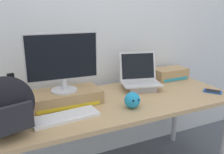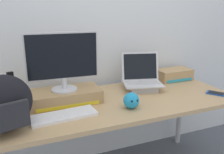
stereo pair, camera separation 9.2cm
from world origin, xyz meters
name	(u,v)px [view 1 (the left image)]	position (x,y,z in m)	size (l,w,h in m)	color
back_wall	(88,16)	(0.00, 0.47, 1.30)	(7.00, 0.10, 2.60)	silver
desk	(112,109)	(0.00, 0.00, 0.65)	(1.86, 0.73, 0.71)	tan
toner_box_yellow	(65,97)	(-0.33, 0.10, 0.76)	(0.50, 0.25, 0.09)	#A88456
desktop_monitor	(63,61)	(-0.33, 0.10, 1.02)	(0.50, 0.18, 0.41)	silver
open_laptop	(140,82)	(0.33, 0.15, 0.77)	(0.36, 0.31, 0.29)	#ADADB2
external_keyboard	(66,117)	(-0.38, -0.14, 0.72)	(0.42, 0.18, 0.02)	white
messenger_backpack	(4,106)	(-0.72, -0.18, 0.87)	(0.38, 0.32, 0.32)	black
cell_phone	(213,91)	(0.81, -0.18, 0.72)	(0.15, 0.16, 0.01)	#19479E
plush_toy	(132,100)	(0.07, -0.17, 0.77)	(0.11, 0.11, 0.11)	#2393CC
toner_box_cyan	(170,74)	(0.74, 0.27, 0.76)	(0.32, 0.18, 0.10)	tan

